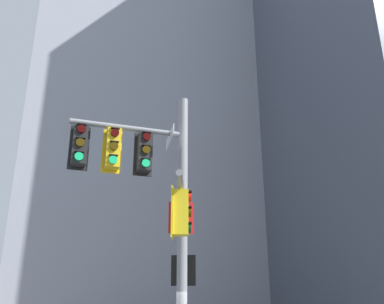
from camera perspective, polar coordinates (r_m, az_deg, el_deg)
name	(u,v)px	position (r m, az deg, el deg)	size (l,w,h in m)	color
building_tower_right	(383,67)	(33.32, 24.64, 10.52)	(14.16, 14.16, 36.08)	#4C5460
building_mid_block	(140,93)	(40.26, -7.15, 8.02)	(17.81, 17.81, 41.77)	#9399A3
signal_pole_assembly	(154,200)	(10.18, -5.16, -6.51)	(3.27, 2.76, 7.46)	gray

